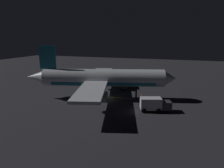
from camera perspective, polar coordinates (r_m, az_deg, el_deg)
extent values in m
cube|color=#2A2A2F|center=(45.48, -2.39, -4.24)|extent=(180.00, 180.00, 0.20)
cube|color=gold|center=(45.71, 3.03, -4.02)|extent=(1.64, 24.20, 0.01)
cylinder|color=silver|center=(44.27, -2.45, 1.82)|extent=(10.82, 26.51, 3.78)
cube|color=teal|center=(44.49, -2.44, 0.51)|extent=(9.56, 22.64, 0.68)
cone|color=silver|center=(45.25, 15.99, 1.57)|extent=(4.39, 3.92, 3.71)
cone|color=silver|center=(48.03, -20.51, 1.89)|extent=(4.51, 5.29, 3.40)
cube|color=teal|center=(46.42, -17.86, 7.29)|extent=(1.32, 3.56, 5.12)
cube|color=silver|center=(53.32, -2.96, 3.12)|extent=(15.01, 8.48, 0.50)
cylinder|color=slate|center=(52.78, -1.73, 1.48)|extent=(2.89, 3.65, 2.10)
cube|color=silver|center=(35.85, -5.90, -1.85)|extent=(15.01, 8.48, 0.50)
cylinder|color=slate|center=(36.74, -3.83, -3.71)|extent=(2.89, 3.65, 2.10)
cylinder|color=black|center=(44.96, 6.88, -2.47)|extent=(0.44, 0.44, 2.90)
cylinder|color=black|center=(47.48, -4.95, -1.58)|extent=(0.44, 0.44, 2.90)
cylinder|color=black|center=(43.15, -5.77, -3.10)|extent=(0.44, 0.44, 2.90)
cube|color=silver|center=(37.95, 10.95, -5.45)|extent=(3.17, 4.26, 2.14)
cube|color=#38383D|center=(38.64, 15.04, -5.83)|extent=(2.45, 2.33, 1.50)
cylinder|color=black|center=(38.55, 12.84, -6.93)|extent=(2.47, 1.57, 0.90)
cylinder|color=black|center=(38.09, 8.90, -7.00)|extent=(2.47, 1.57, 0.90)
cube|color=gold|center=(55.08, 3.40, 0.55)|extent=(4.33, 2.98, 2.13)
cube|color=#38383D|center=(52.35, 3.31, -0.46)|extent=(2.22, 2.37, 1.50)
cylinder|color=black|center=(53.98, 3.35, -0.86)|extent=(1.43, 2.46, 0.90)
cylinder|color=black|center=(56.66, 3.43, -0.20)|extent=(1.43, 2.46, 0.90)
cylinder|color=black|center=(41.14, 13.12, -5.70)|extent=(0.32, 0.32, 0.85)
cylinder|color=orange|center=(40.91, 13.18, -4.70)|extent=(0.40, 0.40, 0.65)
sphere|color=tan|center=(40.78, 13.21, -4.11)|extent=(0.24, 0.24, 0.24)
cone|color=#EA590F|center=(45.97, 11.36, -3.81)|extent=(0.36, 0.36, 0.55)
cube|color=black|center=(46.05, 11.34, -4.12)|extent=(0.50, 0.50, 0.03)
cone|color=#EA590F|center=(47.79, 8.53, -3.05)|extent=(0.36, 0.36, 0.55)
cube|color=black|center=(47.86, 8.52, -3.35)|extent=(0.50, 0.50, 0.03)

